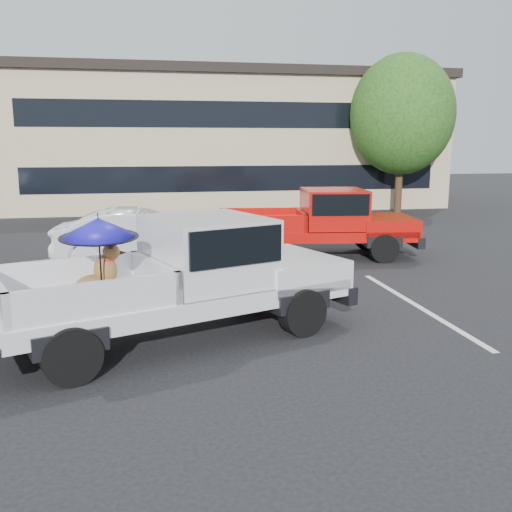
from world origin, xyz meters
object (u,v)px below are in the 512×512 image
Objects in this scene: silver_pickup at (194,270)px; tree_back at (289,117)px; silver_sedan at (141,237)px; tree_right at (402,115)px; red_pickup at (327,220)px.

tree_back is at bearing 51.76° from silver_pickup.
silver_pickup is at bearing -107.59° from tree_back.
silver_sedan is (-0.87, 5.75, -0.36)m from silver_pickup.
silver_pickup reaches higher than silver_sedan.
red_pickup is at bearing -124.34° from tree_right.
silver_sedan is at bearing -115.40° from tree_back.
tree_right is 8.55m from tree_back.
tree_right is 1.13× the size of silver_pickup.
tree_back is 1.69× the size of silver_sedan.
silver_sedan is (-4.91, -0.01, -0.29)m from red_pickup.
tree_back is 1.18× the size of silver_pickup.
silver_pickup reaches higher than red_pickup.
silver_pickup is 1.43× the size of silver_sedan.
tree_back is (-3.00, 8.00, 0.20)m from tree_right.
tree_back reaches higher than tree_right.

